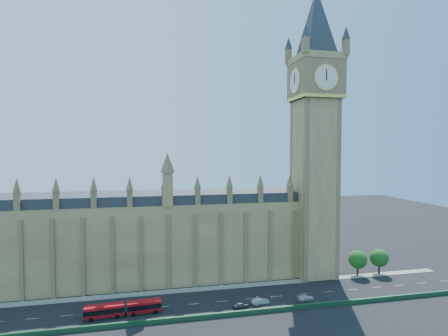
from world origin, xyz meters
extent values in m
plane|color=black|center=(0.00, 0.00, 0.00)|extent=(400.00, 400.00, 0.00)
cube|color=olive|center=(-25.00, 22.00, 12.50)|extent=(120.00, 20.00, 25.00)
cube|color=#2D3035|center=(-25.00, 22.00, 26.50)|extent=(120.00, 18.00, 3.00)
cube|color=olive|center=(38.00, 14.00, 29.00)|extent=(12.00, 12.00, 58.00)
cube|color=olive|center=(38.00, 14.00, 64.00)|extent=(14.00, 14.00, 12.00)
cylinder|color=silver|center=(38.00, 6.85, 64.00)|extent=(7.20, 0.30, 7.20)
cube|color=olive|center=(38.00, 14.00, 71.00)|extent=(14.50, 14.50, 2.00)
cube|color=#1E4C2D|center=(0.00, -9.00, 0.60)|extent=(160.00, 0.60, 1.20)
cube|color=gray|center=(0.00, 9.50, 0.08)|extent=(160.00, 3.00, 0.16)
cylinder|color=#382619|center=(52.00, 10.00, 2.00)|extent=(0.70, 0.70, 4.00)
sphere|color=#1A5115|center=(52.00, 10.00, 5.50)|extent=(6.00, 6.00, 6.00)
sphere|color=#1A5115|center=(52.80, 10.30, 6.10)|extent=(4.38, 4.38, 4.38)
cylinder|color=#382619|center=(60.00, 10.00, 2.00)|extent=(0.70, 0.70, 4.00)
sphere|color=#1A5115|center=(60.00, 10.00, 5.50)|extent=(6.00, 6.00, 6.00)
sphere|color=#1A5115|center=(60.80, 10.30, 6.10)|extent=(4.38, 4.38, 4.38)
cube|color=#AA0B12|center=(-26.54, -3.26, 1.59)|extent=(9.67, 3.26, 3.17)
cube|color=#AA0B12|center=(-16.93, -2.63, 1.59)|extent=(8.62, 3.19, 3.17)
cube|color=black|center=(-26.54, -3.26, 1.97)|extent=(9.73, 3.32, 1.21)
cube|color=black|center=(-16.93, -2.63, 1.97)|extent=(8.67, 3.25, 1.21)
cylinder|color=black|center=(-22.00, -2.96, 1.43)|extent=(1.00, 2.59, 2.54)
cylinder|color=black|center=(-29.49, -4.78, 0.53)|extent=(1.08, 0.39, 1.06)
cylinder|color=black|center=(-29.67, -2.14, 0.53)|extent=(1.08, 0.39, 1.06)
cylinder|color=black|center=(-23.41, -4.38, 0.53)|extent=(1.08, 0.39, 1.06)
cylinder|color=black|center=(-23.59, -1.74, 0.53)|extent=(1.08, 0.39, 1.06)
cylinder|color=black|center=(-19.55, -4.13, 0.53)|extent=(1.08, 0.39, 1.06)
cylinder|color=black|center=(-19.72, -1.49, 0.53)|extent=(1.08, 0.39, 1.06)
cylinder|color=black|center=(-14.14, -3.77, 0.53)|extent=(1.08, 0.39, 1.06)
cylinder|color=black|center=(-14.32, -1.13, 0.53)|extent=(1.08, 0.39, 1.06)
imported|color=#3E4145|center=(8.05, -4.91, 0.72)|extent=(4.42, 2.22, 1.45)
imported|color=#A0A1A7|center=(13.84, -3.84, 0.79)|extent=(4.96, 2.29, 1.58)
imported|color=silver|center=(26.84, -4.15, 0.69)|extent=(4.94, 2.41, 1.38)
cube|color=black|center=(14.00, -0.15, 0.02)|extent=(0.40, 0.40, 0.04)
cone|color=red|center=(14.00, -0.15, 0.33)|extent=(0.44, 0.44, 0.66)
cylinder|color=white|center=(14.00, -0.15, 0.42)|extent=(0.32, 0.32, 0.11)
cube|color=black|center=(14.66, -2.07, 0.02)|extent=(0.56, 0.56, 0.04)
cone|color=#F65F0C|center=(14.66, -2.07, 0.37)|extent=(0.62, 0.62, 0.74)
cylinder|color=white|center=(14.66, -2.07, 0.48)|extent=(0.36, 0.36, 0.13)
cube|color=black|center=(17.97, -1.06, 0.02)|extent=(0.60, 0.60, 0.05)
cone|color=#FF360D|center=(17.97, -1.06, 0.40)|extent=(0.66, 0.66, 0.80)
cylinder|color=white|center=(17.97, -1.06, 0.52)|extent=(0.39, 0.39, 0.14)
cube|color=black|center=(14.00, -3.31, 0.02)|extent=(0.41, 0.41, 0.04)
cone|color=#F6390C|center=(14.00, -3.31, 0.35)|extent=(0.46, 0.46, 0.69)
cylinder|color=white|center=(14.00, -3.31, 0.44)|extent=(0.34, 0.34, 0.12)
camera|label=1|loc=(-15.09, -92.31, 41.33)|focal=28.00mm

